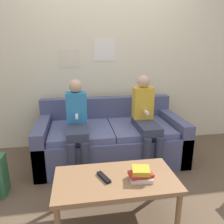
{
  "coord_description": "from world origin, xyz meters",
  "views": [
    {
      "loc": [
        -0.4,
        -2.04,
        1.39
      ],
      "look_at": [
        0.0,
        0.43,
        0.67
      ],
      "focal_mm": 35.0,
      "sensor_mm": 36.0,
      "label": 1
    }
  ],
  "objects": [
    {
      "name": "tv_remote",
      "position": [
        -0.22,
        -0.52,
        0.4
      ],
      "size": [
        0.1,
        0.17,
        0.02
      ],
      "rotation": [
        0.0,
        0.0,
        0.4
      ],
      "color": "black",
      "rests_on": "coffee_table"
    },
    {
      "name": "person_left",
      "position": [
        -0.42,
        0.36,
        0.58
      ],
      "size": [
        0.24,
        0.6,
        1.06
      ],
      "color": "#33384C",
      "rests_on": "ground_plane"
    },
    {
      "name": "couch",
      "position": [
        0.0,
        0.57,
        0.26
      ],
      "size": [
        1.81,
        0.9,
        0.74
      ],
      "color": "#4C5175",
      "rests_on": "ground_plane"
    },
    {
      "name": "book_stack",
      "position": [
        0.07,
        -0.58,
        0.44
      ],
      "size": [
        0.19,
        0.16,
        0.1
      ],
      "color": "silver",
      "rests_on": "coffee_table"
    },
    {
      "name": "wall_back",
      "position": [
        -0.0,
        1.11,
        1.3
      ],
      "size": [
        8.0,
        0.06,
        2.6
      ],
      "color": "beige",
      "rests_on": "ground_plane"
    },
    {
      "name": "ground_plane",
      "position": [
        0.0,
        0.0,
        0.0
      ],
      "size": [
        10.0,
        10.0,
        0.0
      ],
      "primitive_type": "plane",
      "color": "brown"
    },
    {
      "name": "coffee_table",
      "position": [
        -0.13,
        -0.53,
        0.35
      ],
      "size": [
        0.99,
        0.52,
        0.39
      ],
      "color": "#8E6642",
      "rests_on": "ground_plane"
    },
    {
      "name": "person_right",
      "position": [
        0.4,
        0.36,
        0.59
      ],
      "size": [
        0.24,
        0.6,
        1.09
      ],
      "color": "#33384C",
      "rests_on": "ground_plane"
    }
  ]
}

